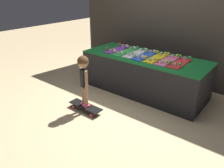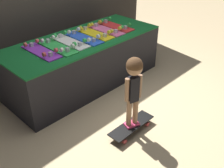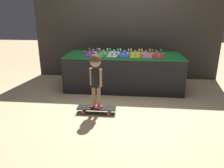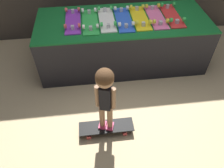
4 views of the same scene
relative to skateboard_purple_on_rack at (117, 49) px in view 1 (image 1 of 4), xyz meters
The scene contains 12 objects.
ground_plane 1.16m from the skateboard_purple_on_rack, 43.79° to the right, with size 16.00×16.00×0.00m, color tan.
back_wall 1.20m from the skateboard_purple_on_rack, 51.25° to the left, with size 4.25×0.10×2.60m.
display_rack 0.75m from the skateboard_purple_on_rack, ahead, with size 2.30×0.92×0.70m.
skateboard_purple_on_rack is the anchor object (origin of this frame).
skateboard_green_on_rack 0.22m from the skateboard_purple_on_rack, 10.43° to the right, with size 0.20×0.63×0.09m.
skateboard_white_on_rack 0.44m from the skateboard_purple_on_rack, ahead, with size 0.20×0.63×0.09m.
skateboard_blue_on_rack 0.66m from the skateboard_purple_on_rack, ahead, with size 0.20×0.63×0.09m.
skateboard_yellow_on_rack 0.88m from the skateboard_purple_on_rack, ahead, with size 0.20×0.63×0.09m.
skateboard_pink_on_rack 1.10m from the skateboard_purple_on_rack, ahead, with size 0.20×0.63×0.09m.
skateboard_red_on_rack 1.32m from the skateboard_purple_on_rack, ahead, with size 0.20×0.63×0.09m.
skateboard_on_floor 1.43m from the skateboard_purple_on_rack, 76.49° to the right, with size 0.61×0.18×0.09m.
child 1.27m from the skateboard_purple_on_rack, 76.49° to the right, with size 0.20×0.17×0.85m.
Camera 1 is at (1.91, -2.77, 1.90)m, focal length 35.00 mm.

